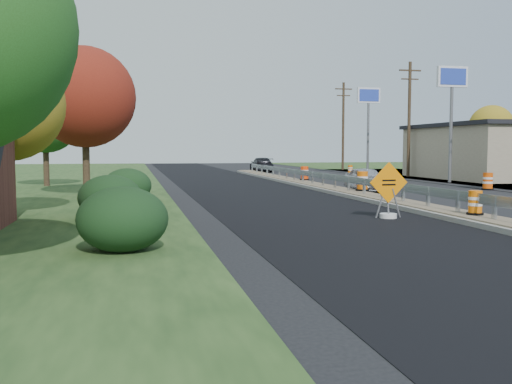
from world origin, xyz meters
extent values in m
plane|color=black|center=(0.00, 0.00, 0.00)|extent=(140.00, 140.00, 0.00)
cube|color=black|center=(-4.40, 10.00, 0.01)|extent=(7.20, 120.00, 0.01)
cube|color=gray|center=(0.00, 8.00, 0.09)|extent=(1.60, 55.00, 0.18)
cube|color=brown|center=(0.00, 8.00, 0.20)|extent=(1.25, 55.00, 0.05)
cube|color=silver|center=(0.00, -4.00, 0.58)|extent=(0.10, 0.15, 0.70)
cube|color=silver|center=(0.00, -2.00, 0.58)|extent=(0.10, 0.15, 0.70)
cube|color=silver|center=(0.00, 0.00, 0.58)|extent=(0.10, 0.15, 0.70)
cube|color=silver|center=(0.00, 2.00, 0.58)|extent=(0.10, 0.15, 0.70)
cube|color=silver|center=(0.00, 4.00, 0.58)|extent=(0.10, 0.15, 0.70)
cube|color=silver|center=(0.00, 6.00, 0.58)|extent=(0.10, 0.15, 0.70)
cube|color=silver|center=(0.00, 8.00, 0.58)|extent=(0.10, 0.15, 0.70)
cube|color=silver|center=(0.00, 10.00, 0.58)|extent=(0.10, 0.15, 0.70)
cube|color=silver|center=(0.00, 12.00, 0.58)|extent=(0.10, 0.15, 0.70)
cube|color=silver|center=(0.00, 14.00, 0.58)|extent=(0.10, 0.15, 0.70)
cube|color=silver|center=(0.00, 16.00, 0.58)|extent=(0.10, 0.15, 0.70)
cube|color=silver|center=(0.00, 18.00, 0.58)|extent=(0.10, 0.15, 0.70)
cube|color=silver|center=(0.00, 20.00, 0.58)|extent=(0.10, 0.15, 0.70)
cube|color=silver|center=(0.00, 22.00, 0.58)|extent=(0.10, 0.15, 0.70)
cube|color=silver|center=(0.00, 24.00, 0.58)|extent=(0.10, 0.15, 0.70)
cube|color=silver|center=(0.00, 26.00, 0.58)|extent=(0.10, 0.15, 0.70)
cube|color=silver|center=(0.00, 28.00, 0.58)|extent=(0.10, 0.15, 0.70)
cube|color=silver|center=(0.00, 30.00, 0.58)|extent=(0.10, 0.15, 0.70)
cube|color=silver|center=(0.00, 32.00, 0.58)|extent=(0.10, 0.15, 0.70)
cube|color=silver|center=(0.00, 9.00, 0.78)|extent=(0.04, 46.00, 0.34)
cube|color=silver|center=(0.00, 9.00, 0.70)|extent=(0.06, 46.00, 0.03)
cube|color=silver|center=(0.00, 9.00, 0.86)|extent=(0.06, 46.00, 0.03)
cube|color=black|center=(12.05, 20.00, 1.60)|extent=(0.08, 7.20, 2.20)
cylinder|color=slate|center=(10.50, 16.00, 3.40)|extent=(0.22, 0.22, 6.80)
cube|color=white|center=(10.50, 16.00, 7.20)|extent=(2.20, 0.25, 1.40)
cube|color=#263FB2|center=(10.50, 16.00, 7.20)|extent=(1.90, 0.30, 1.10)
cylinder|color=slate|center=(10.50, 30.00, 3.40)|extent=(0.22, 0.22, 6.80)
cube|color=white|center=(10.50, 30.00, 7.20)|extent=(2.20, 0.25, 1.40)
cube|color=#263FB2|center=(10.50, 30.00, 7.20)|extent=(1.90, 0.30, 1.10)
cylinder|color=#473523|center=(11.50, 24.00, 4.70)|extent=(0.26, 0.26, 9.40)
cube|color=#473523|center=(11.50, 24.00, 8.70)|extent=(1.90, 0.12, 0.12)
cube|color=#473523|center=(11.50, 24.00, 8.00)|extent=(1.50, 0.10, 0.10)
cylinder|color=#473523|center=(11.50, 39.00, 4.70)|extent=(0.26, 0.26, 9.40)
cube|color=#473523|center=(11.50, 39.00, 8.70)|extent=(1.90, 0.12, 0.12)
cube|color=#473523|center=(11.50, 39.00, 8.00)|extent=(1.50, 0.10, 0.10)
ellipsoid|color=black|center=(-11.00, -6.00, 0.76)|extent=(2.09, 2.09, 1.52)
ellipsoid|color=black|center=(-11.50, 0.00, 0.76)|extent=(2.09, 2.09, 1.52)
ellipsoid|color=black|center=(-11.00, 6.00, 0.76)|extent=(2.09, 2.09, 1.52)
cylinder|color=#473523|center=(-15.00, 2.00, 1.32)|extent=(0.36, 0.36, 2.64)
sphere|color=#AE8925|center=(-15.00, 2.00, 3.90)|extent=(3.96, 3.96, 3.96)
cylinder|color=#473523|center=(-13.00, 10.00, 1.65)|extent=(0.36, 0.36, 3.30)
sphere|color=maroon|center=(-13.00, 10.00, 4.88)|extent=(4.95, 4.95, 4.95)
cylinder|color=#473523|center=(-16.00, 18.00, 1.43)|extent=(0.36, 0.36, 2.86)
sphere|color=#244E1A|center=(-16.00, 18.00, 4.23)|extent=(4.29, 4.29, 4.29)
cylinder|color=#473523|center=(26.00, 34.00, 1.54)|extent=(0.36, 0.36, 3.08)
sphere|color=#AE8925|center=(26.00, 34.00, 4.55)|extent=(4.62, 4.62, 4.62)
cylinder|color=white|center=(-2.30, -1.50, 0.08)|extent=(0.58, 0.58, 0.17)
cube|color=slate|center=(-2.59, -1.50, 0.52)|extent=(0.34, 0.06, 1.00)
cube|color=slate|center=(-2.01, -1.50, 0.52)|extent=(0.34, 0.06, 1.00)
cube|color=slate|center=(-2.30, -1.45, 0.52)|extent=(0.06, 0.26, 1.02)
cube|color=orange|center=(-2.30, -1.50, 1.22)|extent=(1.39, 0.11, 1.39)
cube|color=black|center=(-2.30, -1.52, 1.30)|extent=(0.50, 0.03, 0.05)
cube|color=black|center=(-2.30, -1.52, 1.15)|extent=(0.50, 0.03, 0.05)
cylinder|color=black|center=(0.05, -2.92, 0.27)|extent=(0.53, 0.53, 0.07)
cylinder|color=orange|center=(0.05, -2.92, 0.64)|extent=(0.43, 0.43, 0.75)
cylinder|color=white|center=(0.05, -2.92, 0.76)|extent=(0.44, 0.44, 0.10)
cylinder|color=white|center=(0.05, -2.92, 0.57)|extent=(0.44, 0.44, 0.10)
cylinder|color=black|center=(0.55, 7.53, 0.27)|extent=(0.67, 0.67, 0.09)
cylinder|color=orange|center=(0.55, 7.53, 0.74)|extent=(0.54, 0.54, 0.94)
cylinder|color=white|center=(0.55, 7.53, 0.90)|extent=(0.55, 0.55, 0.12)
cylinder|color=white|center=(0.55, 7.53, 0.65)|extent=(0.55, 0.55, 0.12)
cylinder|color=black|center=(0.55, 17.42, 0.27)|extent=(0.63, 0.63, 0.08)
cylinder|color=#FF3F0A|center=(0.55, 17.42, 0.71)|extent=(0.50, 0.50, 0.88)
cylinder|color=white|center=(0.55, 17.42, 0.86)|extent=(0.52, 0.52, 0.12)
cylinder|color=white|center=(0.55, 17.42, 0.63)|extent=(0.52, 0.52, 0.12)
cylinder|color=black|center=(9.02, 9.53, 0.04)|extent=(0.67, 0.67, 0.09)
cylinder|color=#FA530A|center=(9.02, 9.53, 0.51)|extent=(0.54, 0.54, 0.94)
cylinder|color=white|center=(9.02, 9.53, 0.67)|extent=(0.55, 0.55, 0.12)
cylinder|color=white|center=(9.02, 9.53, 0.42)|extent=(0.55, 0.55, 0.12)
cylinder|color=black|center=(9.20, 30.99, 0.04)|extent=(0.53, 0.53, 0.07)
cylinder|color=orange|center=(9.20, 30.99, 0.41)|extent=(0.43, 0.43, 0.75)
cylinder|color=white|center=(9.20, 30.99, 0.53)|extent=(0.44, 0.44, 0.10)
cylinder|color=white|center=(9.20, 30.99, 0.34)|extent=(0.44, 0.44, 0.10)
imported|color=silver|center=(1.80, 10.00, 0.67)|extent=(1.78, 4.01, 1.34)
imported|color=black|center=(1.80, 36.01, 0.72)|extent=(2.53, 5.13, 1.43)
camera|label=1|loc=(-10.76, -19.32, 2.38)|focal=40.00mm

